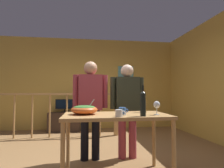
# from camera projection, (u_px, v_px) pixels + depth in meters

# --- Properties ---
(ground_plane) EXTENTS (7.32, 7.32, 0.00)m
(ground_plane) POSITION_uv_depth(u_px,v_px,m) (87.00, 160.00, 3.10)
(ground_plane) COLOR olive
(back_wall) EXTENTS (5.63, 0.10, 2.78)m
(back_wall) POSITION_uv_depth(u_px,v_px,m) (87.00, 83.00, 5.92)
(back_wall) COLOR gold
(back_wall) RESTS_ON ground_plane
(side_wall_right) EXTENTS (0.10, 4.17, 2.78)m
(side_wall_right) POSITION_uv_depth(u_px,v_px,m) (210.00, 80.00, 4.38)
(side_wall_right) COLOR gold
(side_wall_right) RESTS_ON ground_plane
(framed_picture) EXTENTS (0.50, 0.03, 0.45)m
(framed_picture) POSITION_uv_depth(u_px,v_px,m) (126.00, 73.00, 6.04)
(framed_picture) COLOR #5EA3A5
(stair_railing) EXTENTS (3.41, 0.10, 1.14)m
(stair_railing) POSITION_uv_depth(u_px,v_px,m) (69.00, 109.00, 4.75)
(stair_railing) COLOR #B2844C
(stair_railing) RESTS_ON ground_plane
(tv_console) EXTENTS (0.90, 0.40, 0.54)m
(tv_console) POSITION_uv_depth(u_px,v_px,m) (64.00, 122.00, 5.43)
(tv_console) COLOR #38281E
(tv_console) RESTS_ON ground_plane
(flat_screen_tv) EXTENTS (0.50, 0.12, 0.38)m
(flat_screen_tv) POSITION_uv_depth(u_px,v_px,m) (64.00, 105.00, 5.42)
(flat_screen_tv) COLOR black
(flat_screen_tv) RESTS_ON tv_console
(serving_table) EXTENTS (1.34, 0.74, 0.82)m
(serving_table) POSITION_uv_depth(u_px,v_px,m) (116.00, 121.00, 2.45)
(serving_table) COLOR #B2844C
(serving_table) RESTS_ON ground_plane
(salad_bowl) EXTENTS (0.34, 0.34, 0.20)m
(salad_bowl) POSITION_uv_depth(u_px,v_px,m) (84.00, 109.00, 2.43)
(salad_bowl) COLOR #DB5B23
(salad_bowl) RESTS_ON serving_table
(wine_glass) EXTENTS (0.08, 0.08, 0.17)m
(wine_glass) POSITION_uv_depth(u_px,v_px,m) (157.00, 105.00, 2.39)
(wine_glass) COLOR silver
(wine_glass) RESTS_ON serving_table
(wine_bottle_amber) EXTENTS (0.07, 0.07, 0.32)m
(wine_bottle_amber) POSITION_uv_depth(u_px,v_px,m) (144.00, 103.00, 2.70)
(wine_bottle_amber) COLOR brown
(wine_bottle_amber) RESTS_ON serving_table
(wine_bottle_dark) EXTENTS (0.07, 0.07, 0.37)m
(wine_bottle_dark) POSITION_uv_depth(u_px,v_px,m) (143.00, 103.00, 2.25)
(wine_bottle_dark) COLOR black
(wine_bottle_dark) RESTS_ON serving_table
(mug_white) EXTENTS (0.12, 0.08, 0.08)m
(mug_white) POSITION_uv_depth(u_px,v_px,m) (119.00, 113.00, 2.18)
(mug_white) COLOR white
(mug_white) RESTS_ON serving_table
(mug_blue) EXTENTS (0.12, 0.09, 0.09)m
(mug_blue) POSITION_uv_depth(u_px,v_px,m) (122.00, 111.00, 2.37)
(mug_blue) COLOR #3866B2
(mug_blue) RESTS_ON serving_table
(person_standing_left) EXTENTS (0.58, 0.22, 1.62)m
(person_standing_left) POSITION_uv_depth(u_px,v_px,m) (90.00, 101.00, 3.13)
(person_standing_left) COLOR black
(person_standing_left) RESTS_ON ground_plane
(person_standing_right) EXTENTS (0.58, 0.22, 1.58)m
(person_standing_right) POSITION_uv_depth(u_px,v_px,m) (127.00, 103.00, 3.22)
(person_standing_right) COLOR #9E3842
(person_standing_right) RESTS_ON ground_plane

